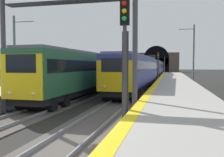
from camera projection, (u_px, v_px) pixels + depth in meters
ground_plane at (62, 148)px, 8.64m from camera, size 320.00×320.00×0.00m
platform_right at (188, 142)px, 7.65m from camera, size 112.00×4.36×1.03m
platform_right_edge_strip at (127, 122)px, 8.07m from camera, size 112.00×0.50×0.01m
track_main_line at (62, 147)px, 8.64m from camera, size 160.00×2.75×0.21m
train_main_approaching at (151, 68)px, 47.82m from camera, size 61.71×3.31×4.82m
train_adjacent_platform at (121, 68)px, 40.92m from camera, size 55.93×3.23×4.97m
railway_signal_near at (125, 54)px, 10.21m from camera, size 0.39×0.38×5.59m
railway_signal_mid at (158, 64)px, 38.83m from camera, size 0.39×0.38×4.93m
railway_signal_far at (164, 63)px, 82.76m from camera, size 0.39×0.38×5.73m
overhead_signal_gantry at (65, 21)px, 13.81m from camera, size 0.70×8.21×7.20m
tunnel_portal at (156, 62)px, 106.28m from camera, size 2.21×19.05×11.09m
catenary_mast_near at (15, 54)px, 23.94m from camera, size 0.22×2.21×7.64m
catenary_mast_far at (193, 55)px, 34.03m from camera, size 0.22×2.10×8.45m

